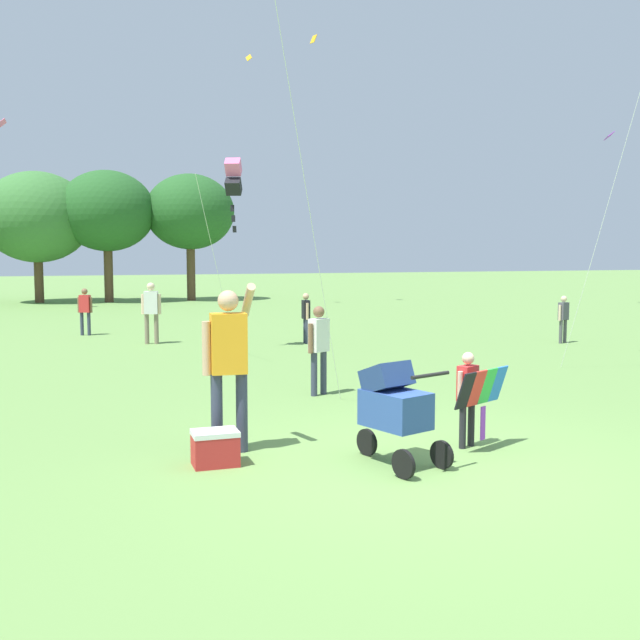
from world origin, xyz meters
name	(u,v)px	position (x,y,z in m)	size (l,w,h in m)	color
ground_plane	(433,468)	(0.00, 0.00, 0.00)	(120.00, 120.00, 0.00)	#668E47
child_with_butterfly_kite	(470,391)	(0.72, 0.55, 0.62)	(0.78, 0.51, 1.03)	#232328
person_adult_flyer	(229,355)	(-1.77, 1.20, 1.03)	(0.57, 0.52, 1.78)	#33384C
stroller	(394,404)	(-0.31, 0.24, 0.61)	(0.75, 1.12, 1.03)	black
kite_green_novelty	(233,178)	(-0.03, 9.12, 3.64)	(1.42, 2.77, 4.05)	pink
distant_kites_cluster	(340,96)	(6.23, 19.83, 7.78)	(21.82, 5.08, 4.04)	#F4A319
person_red_shirt	(563,315)	(7.34, 7.87, 0.64)	(0.33, 0.22, 1.09)	#4C4C51
person_sitting_far	(85,308)	(-3.02, 12.99, 0.69)	(0.35, 0.24, 1.18)	#33384C
person_couple_left	(306,314)	(1.74, 9.71, 0.68)	(0.17, 0.37, 1.15)	#33384C
person_kid_running	(151,308)	(-1.62, 10.72, 0.82)	(0.44, 0.26, 1.39)	#7F705B
person_back_turned	(319,343)	(0.10, 3.84, 0.77)	(0.38, 0.29, 1.31)	#33384C
cooler_box	(215,448)	(-2.00, 0.77, 0.18)	(0.45, 0.33, 0.35)	red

